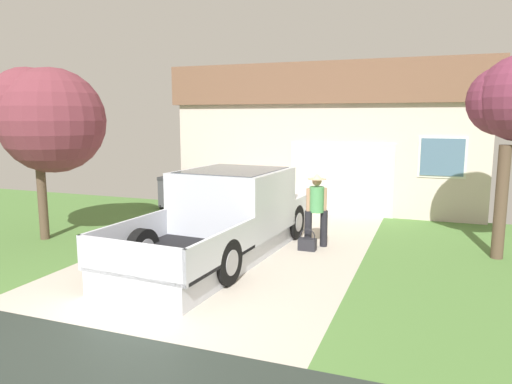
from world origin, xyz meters
TOP-DOWN VIEW (x-y plane):
  - pickup_truck at (-0.15, 4.02)m, footprint 2.37×5.46m
  - person_with_hat at (1.49, 5.06)m, footprint 0.47×0.40m
  - handbag at (1.39, 4.71)m, footprint 0.37×0.21m
  - house_with_garage at (0.68, 12.08)m, footprint 9.56×6.99m
  - neighbor_tree at (-4.55, 3.68)m, footprint 2.58×2.40m
  - wheeled_trash_bin at (-3.74, 7.79)m, footprint 0.60×0.72m

SIDE VIEW (x-z plane):
  - handbag at x=1.39m, z-range -0.09..0.38m
  - wheeled_trash_bin at x=-3.74m, z-range 0.04..1.06m
  - pickup_truck at x=-0.15m, z-range -0.08..1.65m
  - person_with_hat at x=1.49m, z-range 0.08..1.69m
  - house_with_garage at x=0.68m, z-range 0.03..4.43m
  - neighbor_tree at x=-4.55m, z-range 0.85..4.80m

